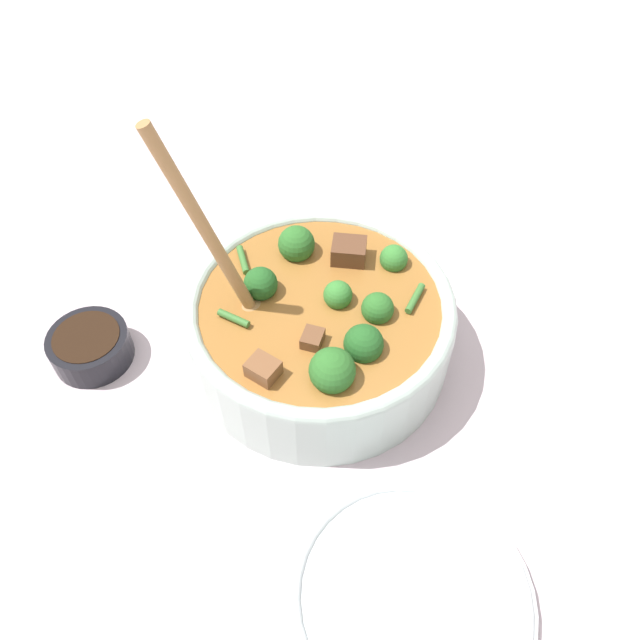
{
  "coord_description": "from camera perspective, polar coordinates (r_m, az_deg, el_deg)",
  "views": [
    {
      "loc": [
        0.23,
        0.32,
        0.54
      ],
      "look_at": [
        0.0,
        0.0,
        0.06
      ],
      "focal_mm": 35.0,
      "sensor_mm": 36.0,
      "label": 1
    }
  ],
  "objects": [
    {
      "name": "condiment_bowl",
      "position": [
        0.7,
        -20.29,
        -2.2
      ],
      "size": [
        0.08,
        0.08,
        0.04
      ],
      "color": "black",
      "rests_on": "ground_plane"
    },
    {
      "name": "ground_plane",
      "position": [
        0.68,
        0.0,
        -2.97
      ],
      "size": [
        4.0,
        4.0,
        0.0
      ],
      "primitive_type": "plane",
      "color": "silver"
    },
    {
      "name": "stew_bowl",
      "position": [
        0.63,
        -0.0,
        -0.24
      ],
      "size": [
        0.27,
        0.27,
        0.29
      ],
      "color": "#B2C6BC",
      "rests_on": "ground_plane"
    },
    {
      "name": "empty_plate",
      "position": [
        0.56,
        8.18,
        -23.76
      ],
      "size": [
        0.2,
        0.2,
        0.02
      ],
      "color": "white",
      "rests_on": "ground_plane"
    }
  ]
}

